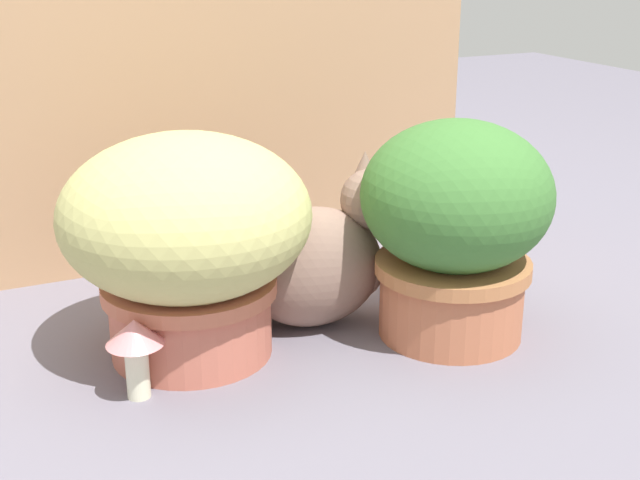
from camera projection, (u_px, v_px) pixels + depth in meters
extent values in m
plane|color=slate|center=(240.00, 359.00, 1.45)|extent=(6.00, 6.00, 0.00)
cube|color=tan|center=(194.00, 75.00, 1.78)|extent=(1.28, 0.03, 0.79)
cylinder|color=#C36854|center=(191.00, 317.00, 1.46)|extent=(0.27, 0.27, 0.13)
cylinder|color=#C26A4F|center=(189.00, 287.00, 1.44)|extent=(0.29, 0.29, 0.02)
ellipsoid|color=tan|center=(186.00, 215.00, 1.40)|extent=(0.41, 0.41, 0.27)
cylinder|color=#BA6A49|center=(451.00, 297.00, 1.52)|extent=(0.25, 0.25, 0.14)
cylinder|color=#B37044|center=(453.00, 266.00, 1.50)|extent=(0.27, 0.27, 0.02)
ellipsoid|color=#3C7231|center=(457.00, 196.00, 1.46)|extent=(0.33, 0.33, 0.26)
ellipsoid|color=#86685A|center=(312.00, 267.00, 1.55)|extent=(0.28, 0.20, 0.22)
ellipsoid|color=tan|center=(363.00, 266.00, 1.58)|extent=(0.08, 0.11, 0.11)
sphere|color=#86685A|center=(371.00, 199.00, 1.55)|extent=(0.12, 0.12, 0.11)
cone|color=#86685A|center=(365.00, 162.00, 1.55)|extent=(0.04, 0.04, 0.04)
cone|color=#86685A|center=(378.00, 170.00, 1.50)|extent=(0.04, 0.04, 0.04)
cylinder|color=#86685A|center=(244.00, 312.00, 1.58)|extent=(0.19, 0.06, 0.07)
cylinder|color=#ECE9C4|center=(138.00, 370.00, 1.32)|extent=(0.04, 0.04, 0.09)
cone|color=pink|center=(134.00, 332.00, 1.30)|extent=(0.09, 0.09, 0.04)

